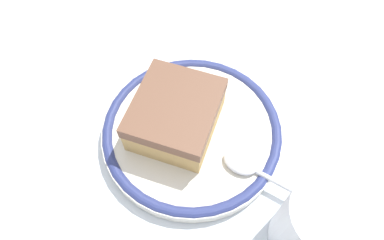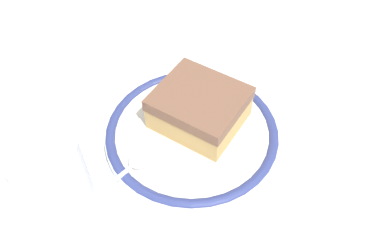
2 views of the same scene
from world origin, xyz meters
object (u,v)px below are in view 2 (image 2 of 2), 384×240
at_px(plate, 192,134).
at_px(cup, 52,179).
at_px(spoon, 132,165).
at_px(cake_slice, 199,108).

height_order(plate, cup, cup).
bearing_deg(plate, spoon, 28.24).
height_order(spoon, cup, cup).
height_order(plate, spoon, spoon).
bearing_deg(cake_slice, plate, 51.12).
distance_m(cake_slice, cup, 0.18).
relative_size(cake_slice, cup, 1.44).
distance_m(plate, cup, 0.17).
relative_size(cake_slice, spoon, 1.07).
relative_size(spoon, cup, 1.35).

